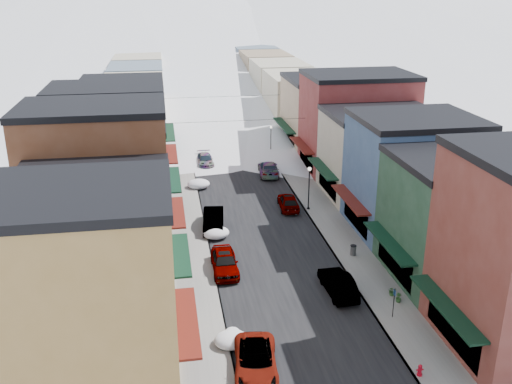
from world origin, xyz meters
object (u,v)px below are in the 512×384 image
object	(u,v)px
car_silver_sedan	(225,262)
car_white_suv	(256,361)
trash_can	(353,250)
car_green_sedan	(338,283)
car_dark_hatch	(213,220)
streetlamp_near	(309,183)
fire_hydrant	(420,370)

from	to	relation	value
car_silver_sedan	car_white_suv	bearing A→B (deg)	-87.67
car_white_suv	car_silver_sedan	world-z (taller)	car_silver_sedan
car_white_suv	trash_can	bearing A→B (deg)	59.32
car_green_sedan	car_dark_hatch	bearing A→B (deg)	-61.22
car_dark_hatch	streetlamp_near	size ratio (longest dim) A/B	1.20
fire_hydrant	trash_can	bearing A→B (deg)	85.66
car_green_sedan	fire_hydrant	xyz separation A→B (m)	(1.82, -9.84, -0.32)
car_white_suv	car_silver_sedan	size ratio (longest dim) A/B	1.07
car_silver_sedan	car_dark_hatch	xyz separation A→B (m)	(-0.07, 8.39, 0.01)
fire_hydrant	streetlamp_near	xyz separation A→B (m)	(0.05, 25.78, 2.40)
car_white_suv	car_silver_sedan	bearing A→B (deg)	98.92
car_white_suv	streetlamp_near	world-z (taller)	streetlamp_near
car_green_sedan	streetlamp_near	size ratio (longest dim) A/B	1.12
car_white_suv	car_green_sedan	size ratio (longest dim) A/B	1.10
car_green_sedan	streetlamp_near	world-z (taller)	streetlamp_near
car_white_suv	car_dark_hatch	world-z (taller)	car_dark_hatch
car_silver_sedan	trash_can	bearing A→B (deg)	4.99
car_green_sedan	fire_hydrant	distance (m)	10.02
trash_can	car_green_sedan	bearing A→B (deg)	-118.64
car_dark_hatch	car_green_sedan	bearing A→B (deg)	-52.79
car_dark_hatch	car_green_sedan	distance (m)	15.17
car_silver_sedan	trash_can	distance (m)	10.74
car_white_suv	streetlamp_near	distance (m)	25.59
car_white_suv	fire_hydrant	bearing A→B (deg)	-5.24
car_silver_sedan	car_green_sedan	bearing A→B (deg)	-30.38
trash_can	car_silver_sedan	bearing A→B (deg)	-175.52
car_silver_sedan	streetlamp_near	size ratio (longest dim) A/B	1.14
car_dark_hatch	car_green_sedan	xyz separation A→B (m)	(7.80, -13.01, -0.06)
car_white_suv	streetlamp_near	xyz separation A→B (m)	(9.20, 23.78, 2.14)
car_silver_sedan	fire_hydrant	size ratio (longest dim) A/B	6.93
car_white_suv	trash_can	size ratio (longest dim) A/B	6.18
car_green_sedan	streetlamp_near	distance (m)	16.18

